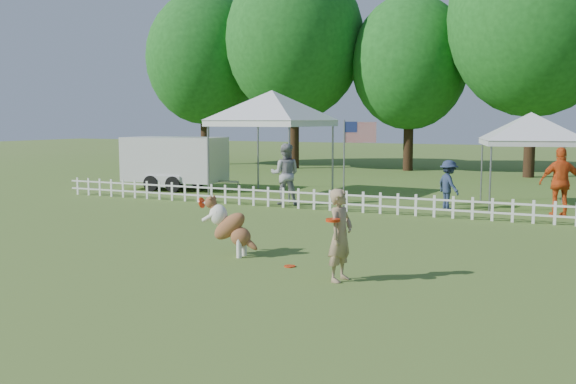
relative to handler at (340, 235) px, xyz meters
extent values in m
plane|color=#456D22|center=(-1.86, 0.51, -0.75)|extent=(120.00, 120.00, 0.00)
imported|color=#9D815E|center=(0.00, 0.00, 0.00)|extent=(0.43, 0.59, 1.51)
cylinder|color=red|center=(-1.16, 0.56, -0.74)|extent=(0.23, 0.23, 0.02)
imported|color=gray|center=(-4.86, 8.17, 0.19)|extent=(1.10, 0.97, 1.89)
imported|color=#23304C|center=(-0.09, 9.28, -0.03)|extent=(1.02, 1.05, 1.44)
imported|color=#D74D19|center=(2.94, 8.90, 0.19)|extent=(1.20, 0.78, 1.89)
camera|label=1|loc=(3.56, -9.60, 1.85)|focal=40.00mm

